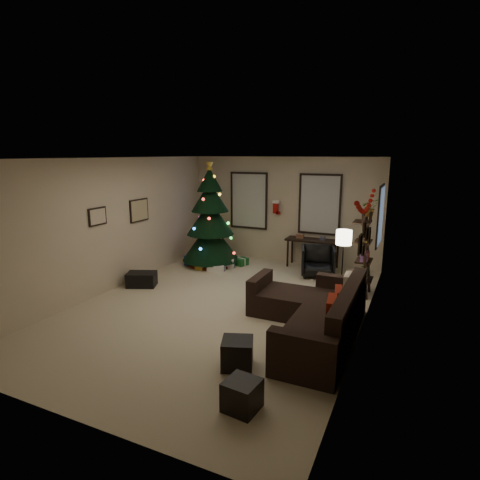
{
  "coord_description": "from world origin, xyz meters",
  "views": [
    {
      "loc": [
        3.16,
        -6.1,
        2.78
      ],
      "look_at": [
        0.1,
        0.6,
        1.15
      ],
      "focal_mm": 29.38,
      "sensor_mm": 36.0,
      "label": 1
    }
  ],
  "objects_px": {
    "christmas_tree": "(210,222)",
    "desk": "(313,243)",
    "desk_chair": "(318,261)",
    "sofa": "(315,316)",
    "bookshelf": "(365,255)"
  },
  "relations": [
    {
      "from": "christmas_tree",
      "to": "desk_chair",
      "type": "distance_m",
      "value": 2.82
    },
    {
      "from": "sofa",
      "to": "desk",
      "type": "xyz_separation_m",
      "value": [
        -0.96,
        3.58,
        0.35
      ]
    },
    {
      "from": "christmas_tree",
      "to": "desk",
      "type": "distance_m",
      "value": 2.6
    },
    {
      "from": "christmas_tree",
      "to": "desk_chair",
      "type": "xyz_separation_m",
      "value": [
        2.71,
        0.18,
        -0.75
      ]
    },
    {
      "from": "christmas_tree",
      "to": "sofa",
      "type": "bearing_deg",
      "value": -39.12
    },
    {
      "from": "sofa",
      "to": "desk_chair",
      "type": "height_order",
      "value": "sofa"
    },
    {
      "from": "sofa",
      "to": "desk",
      "type": "bearing_deg",
      "value": 105.07
    },
    {
      "from": "bookshelf",
      "to": "desk_chair",
      "type": "bearing_deg",
      "value": 142.13
    },
    {
      "from": "desk",
      "to": "bookshelf",
      "type": "bearing_deg",
      "value": -47.02
    },
    {
      "from": "sofa",
      "to": "bookshelf",
      "type": "distance_m",
      "value": 2.17
    },
    {
      "from": "desk",
      "to": "desk_chair",
      "type": "bearing_deg",
      "value": -65.54
    },
    {
      "from": "sofa",
      "to": "desk",
      "type": "height_order",
      "value": "sofa"
    },
    {
      "from": "christmas_tree",
      "to": "desk",
      "type": "height_order",
      "value": "christmas_tree"
    },
    {
      "from": "desk",
      "to": "bookshelf",
      "type": "distance_m",
      "value": 2.1
    },
    {
      "from": "christmas_tree",
      "to": "desk_chair",
      "type": "height_order",
      "value": "christmas_tree"
    }
  ]
}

